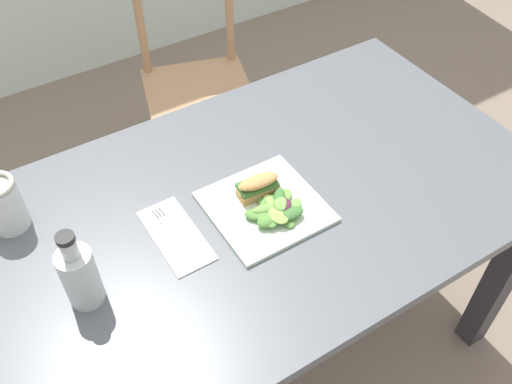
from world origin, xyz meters
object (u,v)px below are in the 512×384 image
at_px(fork_on_napkin, 172,229).
at_px(bottle_cold_brew, 81,278).
at_px(plate_lunch, 265,207).
at_px(sandwich_half_front, 258,186).
at_px(dining_table, 260,229).
at_px(mason_jar_iced_tea, 4,206).
at_px(chair_wooden_far, 197,85).

bearing_deg(fork_on_napkin, bottle_cold_brew, -163.06).
relative_size(plate_lunch, sandwich_half_front, 2.44).
relative_size(dining_table, bottle_cold_brew, 7.15).
bearing_deg(fork_on_napkin, dining_table, -4.21).
height_order(dining_table, mason_jar_iced_tea, mason_jar_iced_tea).
height_order(plate_lunch, bottle_cold_brew, bottle_cold_brew).
xyz_separation_m(fork_on_napkin, bottle_cold_brew, (-0.22, -0.07, 0.06)).
bearing_deg(sandwich_half_front, mason_jar_iced_tea, 156.80).
xyz_separation_m(plate_lunch, bottle_cold_brew, (-0.44, -0.02, 0.06)).
distance_m(sandwich_half_front, mason_jar_iced_tea, 0.57).
height_order(dining_table, sandwich_half_front, sandwich_half_front).
distance_m(chair_wooden_far, plate_lunch, 0.99).
distance_m(dining_table, plate_lunch, 0.13).
xyz_separation_m(bottle_cold_brew, mason_jar_iced_tea, (-0.08, 0.28, -0.01)).
relative_size(chair_wooden_far, sandwich_half_front, 8.30).
bearing_deg(dining_table, bottle_cold_brew, -173.46).
bearing_deg(plate_lunch, sandwich_half_front, 81.45).
xyz_separation_m(chair_wooden_far, sandwich_half_front, (-0.26, -0.86, 0.33)).
bearing_deg(plate_lunch, chair_wooden_far, 73.62).
bearing_deg(chair_wooden_far, bottle_cold_brew, -127.58).
xyz_separation_m(chair_wooden_far, plate_lunch, (-0.27, -0.90, 0.30)).
relative_size(sandwich_half_front, mason_jar_iced_tea, 0.77).
xyz_separation_m(plate_lunch, mason_jar_iced_tea, (-0.52, 0.26, 0.06)).
bearing_deg(chair_wooden_far, mason_jar_iced_tea, -140.92).
relative_size(dining_table, sandwich_half_front, 13.54).
bearing_deg(dining_table, fork_on_napkin, 175.79).
relative_size(sandwich_half_front, bottle_cold_brew, 0.53).
xyz_separation_m(dining_table, plate_lunch, (-0.01, -0.04, 0.13)).
bearing_deg(bottle_cold_brew, mason_jar_iced_tea, 105.69).
xyz_separation_m(chair_wooden_far, fork_on_napkin, (-0.48, -0.85, 0.30)).
bearing_deg(dining_table, chair_wooden_far, 73.49).
bearing_deg(mason_jar_iced_tea, fork_on_napkin, -35.03).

